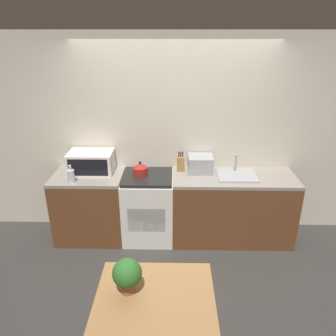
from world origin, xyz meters
TOP-DOWN VIEW (x-y plane):
  - ground_plane at (0.00, 0.00)m, footprint 16.00×16.00m
  - wall_back at (0.00, 1.12)m, footprint 10.00×0.06m
  - counter_left_run at (-1.10, 0.78)m, footprint 0.88×0.62m
  - counter_right_run at (0.76, 0.78)m, footprint 1.55×0.62m
  - stove_range at (-0.33, 0.78)m, footprint 0.64×0.62m
  - kettle at (-0.42, 0.79)m, footprint 0.19×0.19m
  - microwave at (-1.06, 0.88)m, footprint 0.56×0.37m
  - bottle at (-1.23, 0.58)m, footprint 0.09×0.09m
  - knife_block at (0.09, 0.95)m, footprint 0.10×0.09m
  - toaster_oven at (0.34, 0.93)m, footprint 0.31×0.28m
  - sink_basin at (0.79, 0.79)m, footprint 0.49×0.39m
  - dining_table at (-0.14, -1.06)m, footprint 0.91×0.79m
  - potted_plant at (-0.35, -1.01)m, footprint 0.23×0.23m

SIDE VIEW (x-z plane):
  - ground_plane at x=0.00m, z-range 0.00..0.00m
  - stove_range at x=-0.33m, z-range 0.00..0.90m
  - counter_left_run at x=-1.10m, z-range 0.00..0.90m
  - counter_right_run at x=0.76m, z-range 0.00..0.90m
  - dining_table at x=-0.14m, z-range 0.27..1.00m
  - potted_plant at x=-0.35m, z-range 0.75..1.04m
  - sink_basin at x=0.79m, z-range 0.80..1.04m
  - kettle at x=-0.42m, z-range 0.89..1.08m
  - bottle at x=-1.23m, z-range 0.88..1.10m
  - knife_block at x=0.09m, z-range 0.87..1.13m
  - toaster_oven at x=0.34m, z-range 0.90..1.11m
  - microwave at x=-1.06m, z-range 0.90..1.17m
  - wall_back at x=0.00m, z-range 0.00..2.60m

